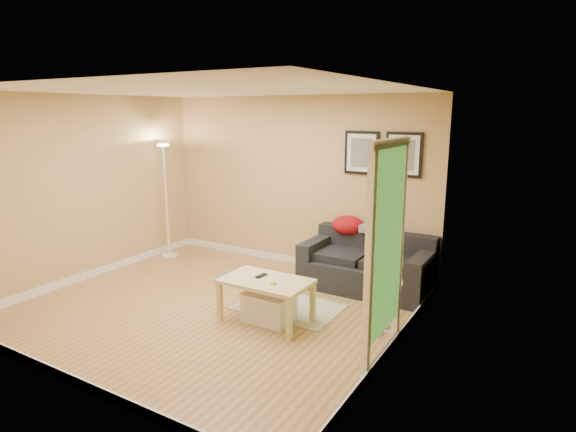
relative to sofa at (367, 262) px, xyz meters
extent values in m
plane|color=#B3874C|center=(-1.38, -1.53, -0.38)|extent=(4.50, 4.50, 0.00)
plane|color=white|center=(-1.38, -1.53, 2.23)|extent=(4.50, 4.50, 0.00)
plane|color=tan|center=(-1.38, 0.47, 0.92)|extent=(4.50, 0.00, 4.50)
plane|color=tan|center=(-1.38, -3.53, 0.92)|extent=(4.50, 0.00, 4.50)
plane|color=tan|center=(-3.63, -1.53, 0.92)|extent=(0.00, 4.00, 4.00)
plane|color=tan|center=(0.87, -1.53, 0.92)|extent=(0.00, 4.00, 4.00)
cube|color=white|center=(-1.38, 0.46, -0.33)|extent=(4.50, 0.02, 0.10)
cube|color=white|center=(-1.38, -3.52, -0.33)|extent=(4.50, 0.02, 0.10)
cube|color=white|center=(-3.62, -1.53, -0.33)|extent=(0.02, 4.00, 0.10)
cube|color=white|center=(0.86, -1.53, -0.33)|extent=(0.02, 4.00, 0.10)
cube|color=#BCB795|center=(-0.58, -1.09, -0.37)|extent=(1.25, 0.85, 0.01)
cube|color=#668C4C|center=(-1.44, -0.71, -0.37)|extent=(0.70, 0.50, 0.01)
cube|color=black|center=(-0.71, -1.49, 0.14)|extent=(0.07, 0.16, 0.02)
cylinder|color=yellow|center=(-0.46, -1.62, 0.14)|extent=(0.07, 0.07, 0.03)
camera|label=1|loc=(2.19, -5.80, 1.99)|focal=29.58mm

